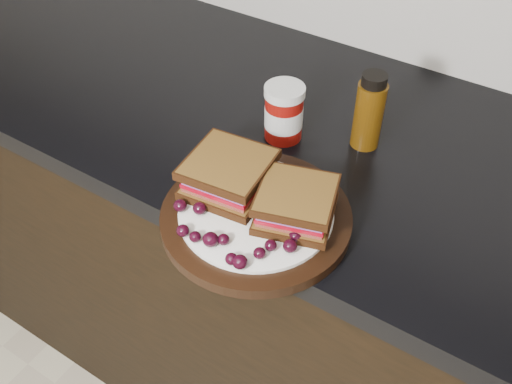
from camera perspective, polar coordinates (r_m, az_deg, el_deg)
base_cabinets at (r=1.43m, az=-3.82°, el=-5.79°), size 3.96×0.58×0.86m
countertop at (r=1.12m, az=-4.90°, el=9.29°), size 3.98×0.60×0.04m
plate at (r=0.84m, az=0.00°, el=-2.53°), size 0.28×0.28×0.02m
sandwich_left at (r=0.84m, az=-2.75°, el=1.76°), size 0.13×0.13×0.05m
sandwich_right at (r=0.80m, az=4.01°, el=-1.22°), size 0.13×0.13×0.05m
grape_0 at (r=0.83m, az=-7.59°, el=-1.35°), size 0.02×0.02×0.02m
grape_1 at (r=0.82m, az=-5.67°, el=-1.65°), size 0.02×0.02×0.02m
grape_2 at (r=0.79m, az=-7.32°, el=-3.85°), size 0.02×0.02×0.02m
grape_3 at (r=0.78m, az=-6.10°, el=-4.48°), size 0.02×0.02×0.02m
grape_4 at (r=0.77m, az=-4.57°, el=-4.75°), size 0.02×0.02×0.02m
grape_5 at (r=0.78m, az=-3.28°, el=-4.76°), size 0.02×0.02×0.02m
grape_6 at (r=0.75m, az=-2.47°, el=-6.70°), size 0.02×0.02×0.02m
grape_7 at (r=0.75m, az=-1.62°, el=-7.00°), size 0.02×0.02×0.02m
grape_8 at (r=0.76m, az=0.35°, el=-6.13°), size 0.02×0.02×0.02m
grape_9 at (r=0.77m, az=1.48°, el=-5.35°), size 0.02×0.02×0.02m
grape_10 at (r=0.77m, az=3.43°, el=-5.42°), size 0.02×0.02×0.02m
grape_11 at (r=0.78m, az=3.95°, el=-4.40°), size 0.02×0.02×0.02m
grape_12 at (r=0.79m, az=4.89°, el=-3.78°), size 0.02×0.02×0.02m
grape_13 at (r=0.82m, az=6.02°, el=-1.65°), size 0.02×0.02×0.02m
grape_14 at (r=0.83m, az=5.00°, el=-0.59°), size 0.02×0.02×0.02m
grape_15 at (r=0.85m, az=0.10°, el=0.73°), size 0.02×0.02×0.02m
grape_16 at (r=0.87m, az=-2.99°, el=1.79°), size 0.02×0.02×0.02m
grape_17 at (r=0.85m, az=-2.95°, el=0.89°), size 0.02×0.02×0.02m
grape_18 at (r=0.86m, az=-5.28°, el=1.22°), size 0.02×0.02×0.02m
grape_19 at (r=0.85m, az=-4.73°, el=0.68°), size 0.02×0.02×0.02m
grape_20 at (r=0.86m, az=-1.91°, el=1.07°), size 0.02×0.02×0.02m
grape_21 at (r=0.85m, az=-3.06°, el=0.24°), size 0.02×0.02×0.01m
grape_22 at (r=0.85m, az=-3.52°, el=0.31°), size 0.02×0.02×0.02m
condiment_jar at (r=0.96m, az=2.80°, el=7.93°), size 0.07×0.07×0.10m
oil_bottle at (r=0.95m, az=11.26°, el=7.97°), size 0.05×0.05×0.13m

